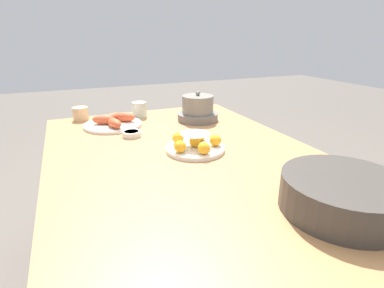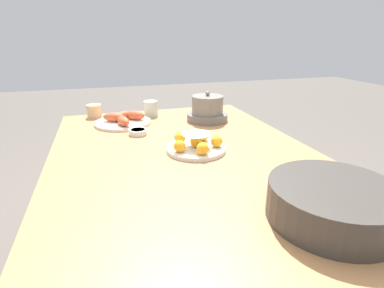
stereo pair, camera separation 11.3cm
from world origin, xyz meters
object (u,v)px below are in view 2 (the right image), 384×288
object	(u,v)px
cup_far	(151,108)
seafood_platter	(123,120)
serving_bowl	(333,201)
sauce_bowl	(138,132)
warming_pot	(207,110)
cup_near	(94,111)
dining_table	(188,175)
cake_plate	(196,144)

from	to	relation	value
cup_far	seafood_platter	bearing A→B (deg)	-52.89
serving_bowl	sauce_bowl	distance (m)	0.89
serving_bowl	warming_pot	distance (m)	0.93
cup_near	warming_pot	bearing A→B (deg)	66.54
serving_bowl	seafood_platter	world-z (taller)	serving_bowl
serving_bowl	warming_pot	world-z (taller)	warming_pot
warming_pot	cup_near	bearing A→B (deg)	-113.46
seafood_platter	serving_bowl	bearing A→B (deg)	23.03
seafood_platter	warming_pot	xyz separation A→B (m)	(0.06, 0.43, 0.04)
serving_bowl	cup_far	xyz separation A→B (m)	(-1.12, -0.26, -0.01)
dining_table	cup_far	world-z (taller)	cup_far
cake_plate	cup_far	xyz separation A→B (m)	(-0.58, -0.08, 0.01)
seafood_platter	warming_pot	size ratio (longest dim) A/B	1.33
seafood_platter	cup_near	bearing A→B (deg)	-142.73
cake_plate	serving_bowl	xyz separation A→B (m)	(0.53, 0.18, 0.02)
cup_far	warming_pot	distance (m)	0.33
serving_bowl	cup_far	world-z (taller)	serving_bowl
dining_table	seafood_platter	distance (m)	0.56
cup_far	cup_near	bearing A→B (deg)	-102.01
warming_pot	dining_table	bearing A→B (deg)	-27.60
dining_table	cup_far	size ratio (longest dim) A/B	18.30
cake_plate	seafood_platter	size ratio (longest dim) A/B	0.82
warming_pot	sauce_bowl	bearing A→B (deg)	-71.25
serving_bowl	warming_pot	xyz separation A→B (m)	(-0.93, 0.01, 0.01)
serving_bowl	cake_plate	bearing A→B (deg)	-161.24
serving_bowl	cup_far	bearing A→B (deg)	-166.75
dining_table	cup_near	size ratio (longest dim) A/B	19.29
cake_plate	cup_near	distance (m)	0.75
sauce_bowl	serving_bowl	bearing A→B (deg)	24.95
seafood_platter	cup_far	distance (m)	0.20
cup_near	sauce_bowl	bearing A→B (deg)	26.75
serving_bowl	seafood_platter	bearing A→B (deg)	-156.97
seafood_platter	cup_far	size ratio (longest dim) A/B	3.40
cake_plate	warming_pot	world-z (taller)	warming_pot
sauce_bowl	seafood_platter	distance (m)	0.20
sauce_bowl	cup_near	size ratio (longest dim) A/B	1.05
seafood_platter	cup_near	size ratio (longest dim) A/B	3.58
cake_plate	sauce_bowl	bearing A→B (deg)	-144.46
sauce_bowl	seafood_platter	world-z (taller)	seafood_platter
cup_far	warming_pot	xyz separation A→B (m)	(0.18, 0.27, 0.02)
cup_near	dining_table	bearing A→B (deg)	25.62
dining_table	cup_near	bearing A→B (deg)	-154.38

